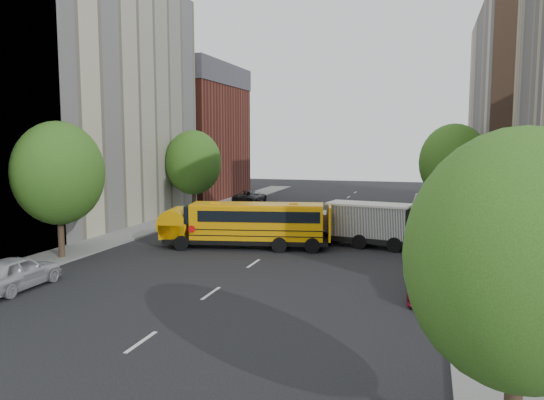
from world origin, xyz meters
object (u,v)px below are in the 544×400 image
at_px(street_tree_3, 521,260).
at_px(school_bus, 245,222).
at_px(street_tree_4, 454,163).
at_px(parked_car_3, 435,282).
at_px(street_tree_1, 58,173).
at_px(parked_car_0, 16,273).
at_px(street_tree_2, 193,163).
at_px(parked_car_4, 433,213).
at_px(parked_car_2, 250,197).
at_px(street_tree_5, 448,162).
at_px(parked_car_5, 424,203).
at_px(safari_truck, 362,223).
at_px(parked_car_1, 189,214).

height_order(street_tree_3, school_bus, street_tree_3).
bearing_deg(street_tree_4, parked_car_3, -94.05).
relative_size(street_tree_1, parked_car_0, 1.69).
bearing_deg(parked_car_3, street_tree_2, 141.72).
bearing_deg(parked_car_0, parked_car_4, -125.38).
relative_size(street_tree_2, street_tree_4, 0.95).
relative_size(street_tree_3, parked_car_2, 1.31).
distance_m(street_tree_4, parked_car_2, 22.73).
distance_m(street_tree_5, parked_car_4, 9.84).
xyz_separation_m(street_tree_1, parked_car_4, (20.60, 21.12, -4.25)).
relative_size(street_tree_2, parked_car_5, 1.59).
distance_m(parked_car_4, parked_car_5, 6.59).
bearing_deg(parked_car_0, street_tree_2, -85.97).
distance_m(street_tree_1, safari_truck, 18.68).
distance_m(street_tree_3, parked_car_2, 46.52).
relative_size(street_tree_2, parked_car_1, 1.73).
bearing_deg(parked_car_2, street_tree_5, -174.74).
distance_m(street_tree_2, safari_truck, 18.97).
height_order(street_tree_2, parked_car_1, street_tree_2).
height_order(parked_car_0, parked_car_1, parked_car_0).
distance_m(street_tree_4, parked_car_1, 21.42).
relative_size(street_tree_3, parked_car_5, 1.47).
xyz_separation_m(school_bus, parked_car_4, (11.51, 15.13, -0.93)).
xyz_separation_m(street_tree_4, parked_car_0, (-19.80, -23.98, -4.28)).
relative_size(parked_car_1, parked_car_5, 0.92).
height_order(street_tree_3, street_tree_5, street_tree_5).
bearing_deg(street_tree_1, street_tree_2, 90.00).
height_order(street_tree_4, parked_car_0, street_tree_4).
bearing_deg(street_tree_5, street_tree_2, -151.39).
xyz_separation_m(safari_truck, parked_car_5, (3.62, 18.98, -0.69)).
xyz_separation_m(street_tree_3, parked_car_5, (-2.20, 41.66, -3.66)).
bearing_deg(parked_car_3, school_bus, 151.55).
distance_m(street_tree_2, parked_car_1, 5.84).
height_order(street_tree_4, school_bus, street_tree_4).
xyz_separation_m(street_tree_2, parked_car_2, (1.97, 9.82, -4.07)).
bearing_deg(parked_car_1, parked_car_5, -140.84).
xyz_separation_m(street_tree_4, parked_car_2, (-20.03, 9.82, -4.32)).
bearing_deg(parked_car_2, parked_car_5, 178.53).
xyz_separation_m(street_tree_3, school_bus, (-12.91, 19.99, -2.83)).
bearing_deg(street_tree_2, street_tree_5, 28.61).
relative_size(street_tree_4, parked_car_2, 1.49).
height_order(street_tree_2, street_tree_3, street_tree_2).
bearing_deg(parked_car_0, street_tree_5, -120.04).
relative_size(street_tree_3, parked_car_0, 1.52).
height_order(school_bus, parked_car_3, school_bus).
bearing_deg(street_tree_5, school_bus, -118.26).
relative_size(street_tree_5, parked_car_3, 1.57).
relative_size(street_tree_4, parked_car_0, 1.73).
xyz_separation_m(street_tree_2, parked_car_3, (20.60, -19.76, -4.14)).
bearing_deg(school_bus, street_tree_1, -157.57).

